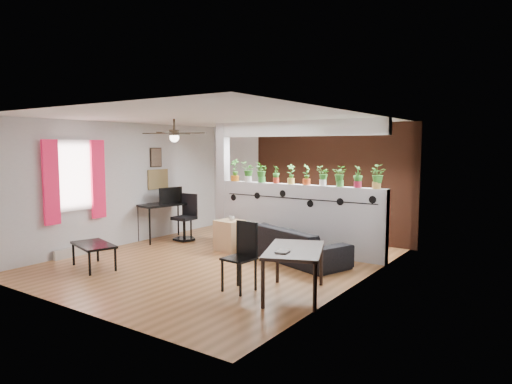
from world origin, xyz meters
name	(u,v)px	position (x,y,z in m)	size (l,w,h in m)	color
room_shell	(219,191)	(0.00, 0.00, 1.30)	(6.30, 7.10, 2.90)	brown
partition_wall	(298,218)	(0.80, 1.50, 0.68)	(3.60, 0.18, 1.35)	#BCBCC1
ceiling_header	(299,128)	(0.80, 1.50, 2.45)	(3.60, 0.18, 0.30)	silver
pier_column	(223,183)	(-1.11, 1.50, 1.30)	(0.22, 0.20, 2.60)	#BCBCC1
brick_panel	(331,182)	(0.80, 2.97, 1.30)	(3.90, 0.05, 2.60)	#AC5232
vine_decal	(296,199)	(0.80, 1.40, 1.08)	(3.31, 0.01, 0.30)	black
window_assembly	(75,178)	(-2.56, -1.20, 1.51)	(0.09, 1.30, 1.55)	white
baseboard_heater	(78,251)	(-2.54, -1.20, 0.09)	(0.08, 1.00, 0.18)	beige
corkboard	(158,179)	(-2.58, 0.95, 1.35)	(0.03, 0.60, 0.45)	olive
framed_art	(156,157)	(-2.58, 0.90, 1.85)	(0.03, 0.34, 0.44)	#8C7259
ceiling_fan	(174,135)	(-0.80, -0.30, 2.31)	(1.19, 1.19, 0.43)	black
potted_plant_0	(235,169)	(-0.78, 1.50, 1.60)	(0.26, 0.20, 0.48)	orange
potted_plant_1	(248,171)	(-0.43, 1.50, 1.58)	(0.24, 0.26, 0.43)	white
potted_plant_2	(262,172)	(-0.08, 1.50, 1.58)	(0.28, 0.27, 0.43)	#328831
potted_plant_3	(276,174)	(0.27, 1.50, 1.54)	(0.22, 0.21, 0.36)	#AF2D1C
potted_plant_4	(291,173)	(0.62, 1.50, 1.56)	(0.26, 0.25, 0.40)	#E3C150
potted_plant_5	(307,174)	(0.98, 1.50, 1.57)	(0.18, 0.22, 0.41)	#D34A18
potted_plant_6	(323,175)	(1.33, 1.50, 1.55)	(0.24, 0.23, 0.38)	white
potted_plant_7	(340,176)	(1.68, 1.50, 1.56)	(0.22, 0.18, 0.39)	#439335
potted_plant_8	(358,176)	(2.03, 1.50, 1.56)	(0.22, 0.24, 0.40)	#C21F40
potted_plant_9	(377,176)	(2.38, 1.50, 1.58)	(0.27, 0.24, 0.43)	gold
sofa	(295,244)	(1.10, 0.86, 0.30)	(2.03, 0.80, 0.59)	black
cube_shelf	(230,235)	(-0.38, 0.79, 0.31)	(0.51, 0.45, 0.62)	tan
cup	(232,218)	(-0.33, 0.79, 0.67)	(0.12, 0.12, 0.09)	gray
computer_desk	(164,207)	(-2.25, 0.82, 0.75)	(0.83, 1.24, 0.83)	black
monitor	(169,198)	(-2.25, 0.97, 0.92)	(0.06, 0.34, 0.20)	black
office_chair	(186,220)	(-1.82, 1.05, 0.45)	(0.53, 0.53, 1.02)	black
dining_table	(294,254)	(2.09, -0.91, 0.61)	(1.17, 1.43, 0.68)	black
book	(277,251)	(1.99, -1.21, 0.69)	(0.16, 0.22, 0.02)	gray
folding_chair	(243,250)	(1.33, -1.09, 0.59)	(0.43, 0.43, 1.00)	black
coffee_table	(94,246)	(-1.50, -1.59, 0.38)	(1.03, 0.75, 0.43)	black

